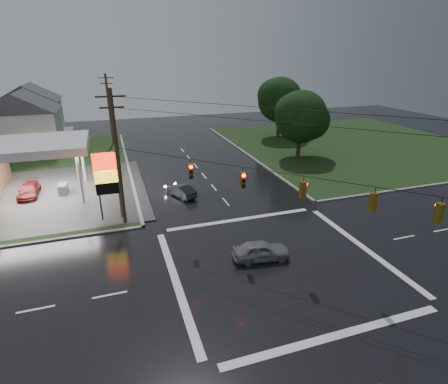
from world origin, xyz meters
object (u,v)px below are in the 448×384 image
object	(u,v)px
car_crossing	(261,251)
car_pump	(29,191)
house_far	(31,110)
car_north	(181,191)
pylon_sign	(107,175)
tree_ne_far	(281,100)
tree_ne_near	(302,117)
utility_pole_nw	(118,158)
utility_pole_n	(109,109)
house_near	(24,122)

from	to	relation	value
car_crossing	car_pump	world-z (taller)	car_crossing
house_far	car_pump	bearing A→B (deg)	-82.73
car_north	car_pump	size ratio (longest dim) A/B	0.86
pylon_sign	house_far	xyz separation A→B (m)	(-11.45, 37.50, 0.39)
house_far	tree_ne_far	distance (m)	41.57
tree_ne_near	tree_ne_far	bearing A→B (deg)	75.93
pylon_sign	utility_pole_nw	distance (m)	2.22
pylon_sign	house_far	bearing A→B (deg)	106.98
house_far	tree_ne_far	xyz separation A→B (m)	(39.10, -14.01, 1.77)
tree_ne_far	car_north	world-z (taller)	tree_ne_far
car_pump	utility_pole_nw	bearing A→B (deg)	-46.08
car_pump	pylon_sign	bearing A→B (deg)	-46.18
utility_pole_nw	utility_pole_n	world-z (taller)	utility_pole_nw
utility_pole_n	car_north	distance (m)	25.42
utility_pole_n	car_pump	distance (m)	21.96
tree_ne_far	tree_ne_near	bearing A→B (deg)	-104.07
car_crossing	utility_pole_nw	bearing A→B (deg)	52.84
utility_pole_n	tree_ne_near	size ratio (longest dim) A/B	1.17
utility_pole_n	house_far	distance (m)	16.00
utility_pole_nw	car_pump	size ratio (longest dim) A/B	2.54
house_near	tree_ne_far	bearing A→B (deg)	-3.01
tree_ne_far	car_pump	size ratio (longest dim) A/B	2.26
utility_pole_n	house_far	bearing A→B (deg)	141.23
tree_ne_far	car_pump	distance (m)	39.01
utility_pole_n	tree_ne_far	size ratio (longest dim) A/B	1.07
utility_pole_nw	car_crossing	distance (m)	13.30
car_crossing	tree_ne_near	bearing A→B (deg)	-26.97
tree_ne_near	car_pump	size ratio (longest dim) A/B	2.07
utility_pole_n	car_north	xyz separation A→B (m)	(5.72, -24.29, -4.86)
house_near	house_far	xyz separation A→B (m)	(-1.00, 12.00, 0.00)
house_far	car_north	xyz separation A→B (m)	(18.18, -34.29, -3.80)
house_far	car_crossing	size ratio (longest dim) A/B	2.79
utility_pole_nw	tree_ne_near	xyz separation A→B (m)	(23.64, 12.49, -0.16)
house_far	car_pump	world-z (taller)	house_far
car_north	car_crossing	xyz separation A→B (m)	(2.91, -12.97, 0.06)
tree_ne_near	car_north	distance (m)	20.35
car_north	utility_pole_nw	bearing A→B (deg)	13.78
pylon_sign	utility_pole_nw	xyz separation A→B (m)	(1.00, -1.00, 1.71)
car_north	house_near	bearing A→B (deg)	-74.94
car_crossing	car_pump	distance (m)	24.74
pylon_sign	house_near	xyz separation A→B (m)	(-10.45, 25.50, 0.39)
pylon_sign	tree_ne_far	size ratio (longest dim) A/B	0.61
tree_ne_far	car_pump	bearing A→B (deg)	-156.20
house_near	car_crossing	distance (m)	40.75
utility_pole_nw	house_far	size ratio (longest dim) A/B	1.00
car_north	car_pump	distance (m)	15.15
house_near	car_crossing	world-z (taller)	house_near
house_far	car_north	bearing A→B (deg)	-62.07
tree_ne_far	car_north	xyz separation A→B (m)	(-20.93, -20.28, -5.57)
tree_ne_near	car_crossing	size ratio (longest dim) A/B	2.27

